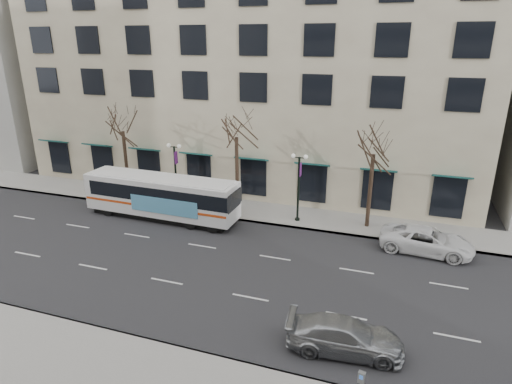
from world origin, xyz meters
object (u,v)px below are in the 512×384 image
at_px(tree_far_mid, 236,125).
at_px(lamp_post_left, 176,172).
at_px(tree_far_left, 122,120).
at_px(silver_car, 345,336).
at_px(city_bus, 162,196).
at_px(lamp_post_right, 299,185).
at_px(pay_station, 361,380).
at_px(white_pickup, 426,240).
at_px(tree_far_right, 375,141).

distance_m(tree_far_mid, lamp_post_left, 6.40).
xyz_separation_m(tree_far_left, silver_car, (20.22, -13.60, -5.97)).
height_order(tree_far_left, lamp_post_left, tree_far_left).
bearing_deg(city_bus, tree_far_left, 150.64).
distance_m(tree_far_mid, silver_car, 18.10).
height_order(tree_far_mid, lamp_post_right, tree_far_mid).
distance_m(tree_far_left, silver_car, 25.09).
distance_m(lamp_post_right, silver_car, 14.18).
relative_size(lamp_post_left, silver_car, 1.03).
xyz_separation_m(tree_far_mid, lamp_post_left, (-4.99, -0.60, -3.96)).
relative_size(city_bus, silver_car, 2.39).
distance_m(lamp_post_right, city_bus, 10.24).
bearing_deg(pay_station, white_pickup, 90.53).
height_order(tree_far_left, city_bus, tree_far_left).
height_order(tree_far_left, pay_station, tree_far_left).
bearing_deg(lamp_post_right, city_bus, -165.91).
xyz_separation_m(city_bus, pay_station, (16.02, -13.18, -0.75)).
distance_m(silver_car, white_pickup, 11.59).
distance_m(lamp_post_right, pay_station, 16.93).
bearing_deg(tree_far_mid, city_bus, -147.64).
xyz_separation_m(tree_far_right, silver_car, (0.22, -13.60, -5.69)).
xyz_separation_m(lamp_post_left, lamp_post_right, (10.00, 0.00, 0.00)).
xyz_separation_m(tree_far_mid, lamp_post_right, (5.01, -0.60, -3.96)).
bearing_deg(lamp_post_left, white_pickup, -6.05).
bearing_deg(white_pickup, tree_far_left, 88.49).
relative_size(white_pickup, pay_station, 4.71).
relative_size(tree_far_left, tree_far_right, 1.03).
bearing_deg(lamp_post_right, lamp_post_left, 180.00).
bearing_deg(white_pickup, lamp_post_right, 82.01).
distance_m(tree_far_mid, lamp_post_right, 6.41).
bearing_deg(silver_car, pay_station, -166.61).
distance_m(city_bus, white_pickup, 18.77).
distance_m(tree_far_mid, pay_station, 20.58).
bearing_deg(tree_far_left, pay_station, -37.54).
relative_size(tree_far_right, pay_station, 6.65).
bearing_deg(silver_car, lamp_post_left, 43.45).
relative_size(tree_far_mid, city_bus, 0.71).
relative_size(tree_far_left, white_pickup, 1.46).
bearing_deg(tree_far_left, white_pickup, -6.21).
distance_m(white_pickup, pay_station, 13.93).
bearing_deg(white_pickup, tree_far_right, 60.92).
xyz_separation_m(lamp_post_right, silver_car, (5.22, -13.00, -2.21)).
height_order(lamp_post_right, city_bus, lamp_post_right).
bearing_deg(tree_far_mid, white_pickup, -10.60).
xyz_separation_m(lamp_post_right, city_bus, (-9.86, -2.48, -1.17)).
xyz_separation_m(tree_far_left, pay_station, (21.16, -16.26, -5.67)).
distance_m(tree_far_left, tree_far_right, 20.00).
relative_size(lamp_post_left, city_bus, 0.43).
xyz_separation_m(silver_car, white_pickup, (3.66, 11.00, 0.06)).
relative_size(tree_far_mid, pay_station, 7.06).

